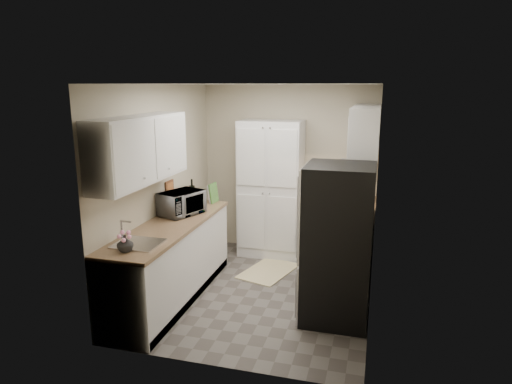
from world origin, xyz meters
TOP-DOWN VIEW (x-y plane):
  - ground at (0.00, 0.00)m, footprint 3.20×3.20m
  - room_shell at (-0.02, -0.01)m, footprint 2.64×3.24m
  - pantry_cabinet at (-0.20, 1.32)m, footprint 0.90×0.55m
  - base_cabinet_left at (-0.99, -0.43)m, footprint 0.60×2.30m
  - countertop_left at (-0.99, -0.43)m, footprint 0.63×2.33m
  - base_cabinet_right at (0.99, 1.19)m, footprint 0.60×0.80m
  - countertop_right at (0.99, 1.19)m, footprint 0.63×0.83m
  - electric_range at (0.97, 0.39)m, footprint 0.71×0.78m
  - refrigerator at (0.94, -0.41)m, footprint 0.70×0.72m
  - microwave at (-1.02, -0.02)m, footprint 0.53×0.62m
  - wine_bottle at (-1.13, 0.56)m, footprint 0.08×0.08m
  - flower_vase at (-1.01, -1.37)m, footprint 0.19×0.19m
  - cutting_board at (-0.85, 0.65)m, footprint 0.04×0.21m
  - toaster_oven at (0.97, 1.31)m, footprint 0.43×0.47m
  - fruit_basket at (0.96, 1.30)m, footprint 0.35×0.35m
  - kitchen_mat at (-0.06, 0.63)m, footprint 0.77×1.00m

SIDE VIEW (x-z plane):
  - ground at x=0.00m, z-range 0.00..0.00m
  - kitchen_mat at x=-0.06m, z-range 0.00..0.01m
  - base_cabinet_left at x=-0.99m, z-range 0.00..0.88m
  - base_cabinet_right at x=0.99m, z-range 0.00..0.88m
  - electric_range at x=0.97m, z-range -0.09..1.04m
  - refrigerator at x=0.94m, z-range 0.00..1.70m
  - countertop_left at x=-0.99m, z-range 0.88..0.92m
  - countertop_right at x=0.99m, z-range 0.88..0.92m
  - pantry_cabinet at x=-0.20m, z-range 0.00..2.00m
  - flower_vase at x=-1.01m, z-range 0.92..1.08m
  - toaster_oven at x=0.97m, z-range 0.92..1.14m
  - cutting_board at x=-0.85m, z-range 0.92..1.19m
  - microwave at x=-1.02m, z-range 0.92..1.21m
  - wine_bottle at x=-1.13m, z-range 0.92..1.22m
  - fruit_basket at x=0.96m, z-range 1.14..1.26m
  - room_shell at x=-0.02m, z-range 0.37..2.89m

